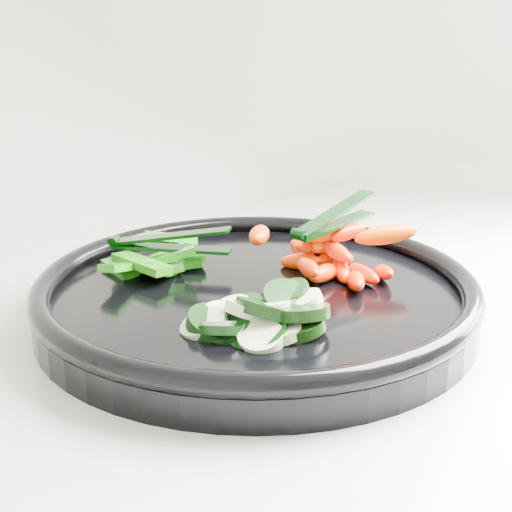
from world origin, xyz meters
TOP-DOWN VIEW (x-y plane):
  - veggie_tray at (-0.69, 1.69)m, footprint 0.42×0.42m
  - cucumber_pile at (-0.74, 1.63)m, footprint 0.12×0.10m
  - carrot_pile at (-0.61, 1.68)m, footprint 0.15×0.14m
  - pepper_pile at (-0.73, 1.78)m, footprint 0.12×0.10m
  - tong_carrot at (-0.61, 1.68)m, footprint 0.11×0.04m
  - tong_pepper at (-0.72, 1.78)m, footprint 0.09×0.09m

SIDE VIEW (x-z plane):
  - veggie_tray at x=-0.69m, z-range 0.93..0.97m
  - pepper_pile at x=-0.73m, z-range 0.94..0.98m
  - cucumber_pile at x=-0.74m, z-range 0.94..0.98m
  - carrot_pile at x=-0.61m, z-range 0.95..1.00m
  - tong_pepper at x=-0.72m, z-range 0.97..0.99m
  - tong_carrot at x=-0.61m, z-range 0.99..1.02m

